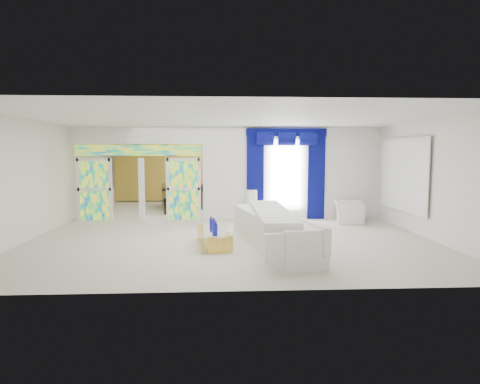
{
  "coord_description": "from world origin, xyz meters",
  "views": [
    {
      "loc": [
        -0.26,
        -12.14,
        2.16
      ],
      "look_at": [
        0.3,
        -1.2,
        1.1
      ],
      "focal_mm": 30.24,
      "sensor_mm": 36.0,
      "label": 1
    }
  ],
  "objects": [
    {
      "name": "armchair",
      "position": [
        3.76,
        0.11,
        0.33
      ],
      "size": [
        1.08,
        1.17,
        0.65
      ],
      "primitive_type": "imported",
      "rotation": [
        0.0,
        0.0,
        1.35
      ],
      "color": "silver",
      "rests_on": "ground"
    },
    {
      "name": "blue_pelmet",
      "position": [
        1.9,
        0.87,
        2.82
      ],
      "size": [
        2.6,
        0.12,
        0.25
      ],
      "primitive_type": "cube",
      "color": "#05034A",
      "rests_on": "dividing_wall"
    },
    {
      "name": "blue_drape_right",
      "position": [
        2.9,
        0.87,
        1.4
      ],
      "size": [
        0.55,
        0.1,
        2.8
      ],
      "primitive_type": "cube",
      "color": "#05034A",
      "rests_on": "ground"
    },
    {
      "name": "dividing_wall",
      "position": [
        2.15,
        1.0,
        1.5
      ],
      "size": [
        5.7,
        0.18,
        3.0
      ],
      "primitive_type": "cube",
      "color": "white",
      "rests_on": "ground"
    },
    {
      "name": "blue_drape_left",
      "position": [
        0.9,
        0.87,
        1.4
      ],
      "size": [
        0.55,
        0.1,
        2.8
      ],
      "primitive_type": "cube",
      "color": "#05034A",
      "rests_on": "ground"
    },
    {
      "name": "wall_mirror",
      "position": [
        4.94,
        -1.0,
        1.55
      ],
      "size": [
        0.04,
        2.7,
        1.9
      ],
      "primitive_type": "cube",
      "color": "white",
      "rests_on": "ground"
    },
    {
      "name": "dividing_header",
      "position": [
        -2.85,
        1.0,
        2.73
      ],
      "size": [
        4.3,
        0.18,
        0.55
      ],
      "primitive_type": "cube",
      "color": "white",
      "rests_on": "dividing_wall"
    },
    {
      "name": "coffee_table",
      "position": [
        -0.4,
        -2.81,
        0.18
      ],
      "size": [
        0.85,
        1.71,
        0.36
      ],
      "primitive_type": "cube",
      "rotation": [
        0.0,
        0.0,
        0.2
      ],
      "color": "gold",
      "rests_on": "ground"
    },
    {
      "name": "grand_piano",
      "position": [
        -1.77,
        3.93,
        0.45
      ],
      "size": [
        1.74,
        2.06,
        0.91
      ],
      "primitive_type": "cube",
      "rotation": [
        0.0,
        0.0,
        0.23
      ],
      "color": "black",
      "rests_on": "ground"
    },
    {
      "name": "gold_curtains",
      "position": [
        0.0,
        5.9,
        1.5
      ],
      "size": [
        9.7,
        0.12,
        2.9
      ],
      "primitive_type": "cube",
      "color": "#B3762B",
      "rests_on": "ground"
    },
    {
      "name": "white_sofa",
      "position": [
        0.95,
        -3.11,
        0.38
      ],
      "size": [
        1.62,
        4.08,
        0.76
      ],
      "primitive_type": "cube",
      "rotation": [
        0.0,
        0.0,
        0.2
      ],
      "color": "silver",
      "rests_on": "ground"
    },
    {
      "name": "console_table",
      "position": [
        1.07,
        0.7,
        0.2
      ],
      "size": [
        1.18,
        0.37,
        0.39
      ],
      "primitive_type": "cube",
      "rotation": [
        0.0,
        0.0,
        0.0
      ],
      "color": "white",
      "rests_on": "ground"
    },
    {
      "name": "decanters",
      "position": [
        -0.39,
        -2.91,
        0.47
      ],
      "size": [
        0.21,
        1.29,
        0.24
      ],
      "color": "navy",
      "rests_on": "coffee_table"
    },
    {
      "name": "piano_bench",
      "position": [
        -1.77,
        2.33,
        0.16
      ],
      "size": [
        1.02,
        0.58,
        0.32
      ],
      "primitive_type": "cube",
      "rotation": [
        0.0,
        0.0,
        0.23
      ],
      "color": "black",
      "rests_on": "ground"
    },
    {
      "name": "stained_panel_right",
      "position": [
        -1.42,
        1.0,
        1.0
      ],
      "size": [
        0.95,
        0.04,
        2.0
      ],
      "primitive_type": "cube",
      "color": "#994C3F",
      "rests_on": "ground"
    },
    {
      "name": "stained_transom",
      "position": [
        -2.85,
        1.0,
        2.25
      ],
      "size": [
        4.0,
        0.05,
        0.35
      ],
      "primitive_type": "cube",
      "color": "#994C3F",
      "rests_on": "dividing_header"
    },
    {
      "name": "stained_panel_left",
      "position": [
        -4.28,
        1.0,
        1.0
      ],
      "size": [
        0.95,
        0.04,
        2.0
      ],
      "primitive_type": "cube",
      "color": "#994C3F",
      "rests_on": "ground"
    },
    {
      "name": "floor",
      "position": [
        0.0,
        0.0,
        0.0
      ],
      "size": [
        12.0,
        12.0,
        0.0
      ],
      "primitive_type": "plane",
      "color": "#B7AF9E",
      "rests_on": "ground"
    },
    {
      "name": "chandelier",
      "position": [
        -2.3,
        3.4,
        2.65
      ],
      "size": [
        0.6,
        0.6,
        0.6
      ],
      "primitive_type": "sphere",
      "color": "gold",
      "rests_on": "ceiling"
    },
    {
      "name": "window_pane",
      "position": [
        1.9,
        0.9,
        1.45
      ],
      "size": [
        1.0,
        0.02,
        2.3
      ],
      "primitive_type": "cube",
      "color": "white",
      "rests_on": "dividing_wall"
    },
    {
      "name": "tv_console",
      "position": [
        -4.59,
        3.34,
        0.41
      ],
      "size": [
        0.56,
        0.51,
        0.82
      ],
      "primitive_type": "cube",
      "rotation": [
        0.0,
        0.0,
        0.0
      ],
      "color": "tan",
      "rests_on": "ground"
    },
    {
      "name": "table_lamp",
      "position": [
        0.77,
        0.7,
        0.68
      ],
      "size": [
        0.36,
        0.36,
        0.58
      ],
      "primitive_type": "cylinder",
      "color": "silver",
      "rests_on": "console_table"
    }
  ]
}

